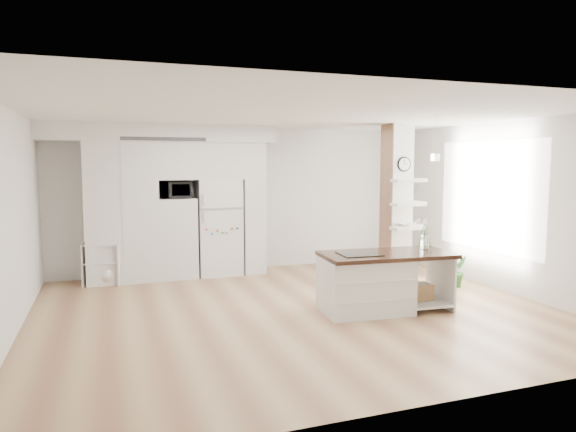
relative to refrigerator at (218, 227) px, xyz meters
name	(u,v)px	position (x,y,z in m)	size (l,w,h in m)	color
floor	(296,310)	(0.53, -2.68, -0.88)	(7.00, 6.00, 0.01)	tan
room	(297,177)	(0.53, -2.68, 0.98)	(7.04, 6.04, 2.72)	white
cabinet_wall	(166,194)	(-0.92, -0.01, 0.63)	(4.00, 0.71, 2.70)	white
refrigerator	(218,227)	(0.00, 0.00, 0.00)	(0.78, 0.69, 1.75)	white
column	(403,203)	(2.90, -1.55, 0.48)	(0.69, 0.90, 2.70)	silver
window	(489,196)	(4.00, -2.38, 0.62)	(2.40, 2.40, 0.00)	white
pendant_light	(400,158)	(2.23, -2.53, 1.24)	(0.12, 0.12, 0.10)	white
kitchen_island	(373,281)	(1.51, -3.07, -0.45)	(1.86, 0.99, 1.38)	white
bookshelf	(104,267)	(-2.00, -0.19, -0.57)	(0.65, 0.45, 0.71)	white
floor_plant_a	(458,271)	(3.52, -2.29, -0.61)	(0.29, 0.23, 0.53)	#2F7630
floor_plant_b	(406,257)	(3.52, -0.72, -0.66)	(0.24, 0.24, 0.43)	#2F7630
microwave	(176,190)	(-0.75, -0.06, 0.69)	(0.54, 0.37, 0.30)	#2D2D2D
shelf_plant	(410,192)	(3.15, -1.38, 0.65)	(0.27, 0.23, 0.30)	#2F7630
decor_bowl	(406,225)	(2.82, -1.78, 0.13)	(0.22, 0.22, 0.05)	white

